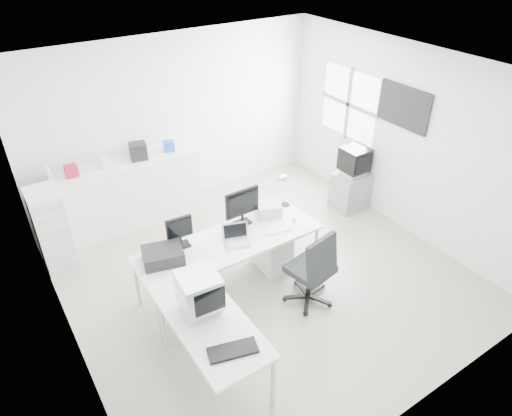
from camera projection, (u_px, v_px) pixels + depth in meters
floor at (264, 275)px, 6.35m from camera, size 5.00×5.00×0.01m
ceiling at (266, 74)px, 4.82m from camera, size 5.00×5.00×0.01m
back_wall at (177, 122)px, 7.33m from camera, size 5.00×0.02×2.80m
left_wall at (53, 260)px, 4.43m from camera, size 0.02×5.00×2.80m
right_wall at (404, 141)px, 6.74m from camera, size 0.02×5.00×2.80m
window at (349, 104)px, 7.46m from camera, size 0.02×1.20×1.10m
wall_picture at (404, 107)px, 6.52m from camera, size 0.04×0.90×0.60m
main_desk at (230, 264)px, 5.96m from camera, size 2.40×0.80×0.75m
side_desk at (214, 349)px, 4.80m from camera, size 0.70×1.40×0.75m
drawer_pedestal at (272, 248)px, 6.36m from camera, size 0.40×0.50×0.60m
inkjet_printer at (163, 255)px, 5.39m from camera, size 0.54×0.47×0.17m
lcd_monitor_small at (180, 232)px, 5.56m from camera, size 0.34×0.21×0.41m
lcd_monitor_large at (242, 207)px, 5.95m from camera, size 0.49×0.20×0.51m
laptop at (237, 237)px, 5.64m from camera, size 0.44×0.45×0.23m
white_keyboard at (278, 230)px, 5.94m from camera, size 0.40×0.19×0.02m
white_mouse at (294, 220)px, 6.10m from camera, size 0.06×0.06×0.06m
laser_printer at (268, 209)px, 6.20m from camera, size 0.38×0.35×0.18m
desk_lamp at (286, 192)px, 6.35m from camera, size 0.15×0.15×0.44m
crt_monitor at (199, 294)px, 4.64m from camera, size 0.42×0.42×0.45m
black_keyboard at (233, 350)px, 4.30m from camera, size 0.51×0.31×0.03m
office_chair at (310, 266)px, 5.65m from camera, size 0.75×0.75×1.13m
tv_cabinet at (351, 190)px, 7.67m from camera, size 0.57×0.47×0.62m
crt_tv at (354, 162)px, 7.38m from camera, size 0.50×0.48×0.45m
sideboard at (132, 192)px, 7.16m from camera, size 2.16×0.54×1.08m
clutter_box_a at (71, 171)px, 6.45m from camera, size 0.17×0.16×0.17m
clutter_box_b at (106, 163)px, 6.69m from camera, size 0.16×0.14×0.14m
clutter_box_c at (138, 151)px, 6.89m from camera, size 0.29×0.28×0.25m
clutter_box_d at (169, 146)px, 7.15m from camera, size 0.19×0.17×0.16m
clutter_bottle at (48, 174)px, 6.33m from camera, size 0.07×0.07×0.22m
filing_cabinet at (52, 229)px, 6.23m from camera, size 0.42×0.50×1.20m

